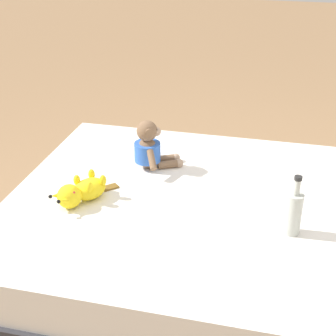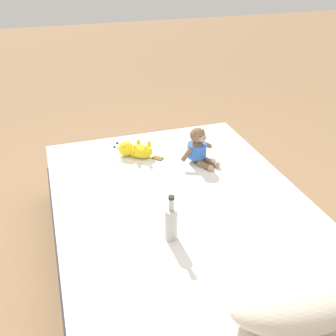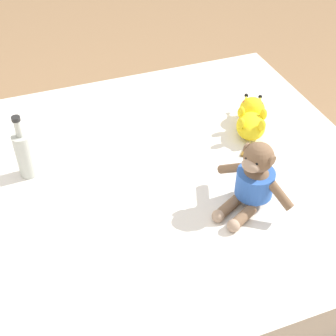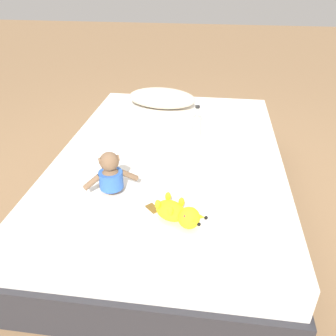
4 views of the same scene
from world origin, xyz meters
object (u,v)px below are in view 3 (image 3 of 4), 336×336
object	(u,v)px
plush_monkey	(253,181)
plush_yellow_creature	(251,118)
glass_bottle	(25,154)
bed	(92,234)

from	to	relation	value
plush_monkey	plush_yellow_creature	xyz separation A→B (m)	(0.37, -0.19, -0.05)
plush_monkey	glass_bottle	world-z (taller)	glass_bottle
plush_yellow_creature	glass_bottle	distance (m)	0.86
bed	glass_bottle	bearing A→B (deg)	47.68
bed	plush_monkey	distance (m)	0.64
bed	glass_bottle	xyz separation A→B (m)	(0.15, 0.16, 0.31)
glass_bottle	plush_yellow_creature	bearing A→B (deg)	-91.76
plush_yellow_creature	bed	bearing A→B (deg)	100.18
plush_monkey	glass_bottle	size ratio (longest dim) A/B	1.11
plush_monkey	glass_bottle	distance (m)	0.77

